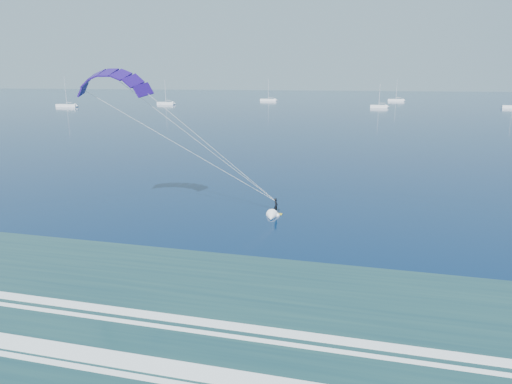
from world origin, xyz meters
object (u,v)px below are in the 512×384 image
Objects in this scene: sailboat_3 at (379,106)px; sailboat_4 at (396,100)px; kitesurfer_rig at (195,140)px; sailboat_2 at (268,100)px; sailboat_0 at (67,105)px; sailboat_1 at (166,103)px.

sailboat_3 is 60.42m from sailboat_4.
sailboat_2 is at bearing 100.87° from kitesurfer_rig.
kitesurfer_rig is 179.56m from sailboat_0.
sailboat_0 is 1.14× the size of sailboat_4.
sailboat_1 is (33.99, 27.48, -0.01)m from sailboat_0.
kitesurfer_rig is at bearing -96.07° from sailboat_3.
sailboat_3 is at bearing 83.93° from kitesurfer_rig.
kitesurfer_rig is at bearing -64.14° from sailboat_1.
sailboat_0 is (-114.33, 138.30, -6.52)m from kitesurfer_rig.
sailboat_0 reaches higher than sailboat_3.
kitesurfer_rig is 1.59× the size of sailboat_4.
sailboat_0 is 43.71m from sailboat_1.
sailboat_4 is (27.11, 225.03, -6.53)m from kitesurfer_rig.
sailboat_4 reaches higher than sailboat_3.
kitesurfer_rig is 226.75m from sailboat_4.
sailboat_2 reaches higher than sailboat_1.
sailboat_4 is at bearing 80.92° from sailboat_3.
sailboat_1 is 97.92m from sailboat_3.
sailboat_1 reaches higher than sailboat_4.
sailboat_2 is (-40.29, 209.86, -6.53)m from kitesurfer_rig.
sailboat_3 is at bearing -99.08° from sailboat_4.
kitesurfer_rig is 1.55× the size of sailboat_2.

